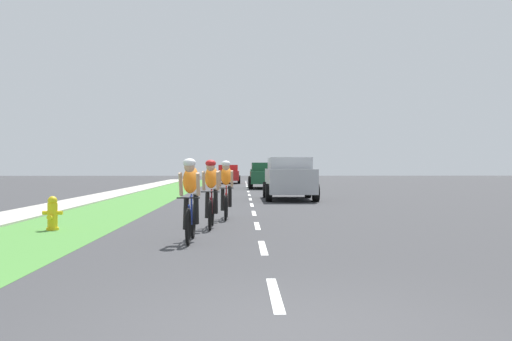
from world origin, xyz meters
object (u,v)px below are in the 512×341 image
Objects in this scene: cyclist_lead at (191,199)px; cyclist_trailing at (211,193)px; sedan_red at (228,174)px; pickup_dark_green at (266,175)px; fire_hydrant_yellow at (52,214)px; suv_silver at (289,177)px; cyclist_distant at (226,189)px.

cyclist_trailing is (0.26, 2.45, 0.00)m from cyclist_lead.
cyclist_trailing reaches higher than sedan_red.
pickup_dark_green is at bearing 84.64° from cyclist_trailing.
cyclist_lead is at bearing -32.58° from fire_hydrant_yellow.
sedan_red is at bearing 97.70° from suv_silver.
pickup_dark_green reaches higher than cyclist_trailing.
fire_hydrant_yellow is 24.95m from pickup_dark_green.
cyclist_lead is 0.37× the size of suv_silver.
cyclist_trailing is at bearing 83.86° from cyclist_lead.
pickup_dark_green is at bearing 76.62° from fire_hydrant_yellow.
cyclist_distant is at bearing -88.79° from sedan_red.
sedan_red is at bearing 90.21° from cyclist_lead.
sedan_red is (-0.40, 34.63, -0.04)m from cyclist_trailing.
cyclist_distant is at bearing 34.57° from fire_hydrant_yellow.
cyclist_distant is (0.55, 4.71, 0.00)m from cyclist_lead.
suv_silver is (2.46, 9.15, 0.14)m from cyclist_distant.
pickup_dark_green is at bearing 92.28° from suv_silver.
sedan_red is at bearing 103.84° from pickup_dark_green.
cyclist_distant is (0.28, 2.26, 0.00)m from cyclist_trailing.
fire_hydrant_yellow is 0.15× the size of pickup_dark_green.
fire_hydrant_yellow is at bearing -118.03° from suv_silver.
cyclist_lead is 4.74m from cyclist_distant.
suv_silver is at bearing 61.97° from fire_hydrant_yellow.
cyclist_trailing is 0.40× the size of sedan_red.
pickup_dark_green is at bearing 84.82° from cyclist_distant.
sedan_red is at bearing 91.21° from cyclist_distant.
suv_silver is 0.92× the size of pickup_dark_green.
cyclist_trailing is 0.34× the size of pickup_dark_green.
suv_silver is at bearing 76.49° from cyclist_trailing.
suv_silver is 23.43m from sedan_red.
cyclist_lead is at bearing -96.63° from cyclist_distant.
fire_hydrant_yellow is at bearing -145.43° from cyclist_distant.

